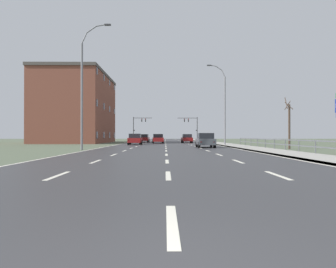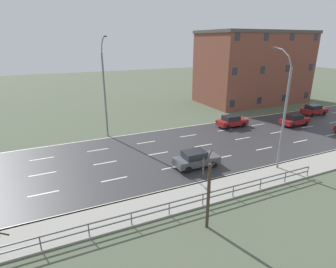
{
  "view_description": "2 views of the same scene",
  "coord_description": "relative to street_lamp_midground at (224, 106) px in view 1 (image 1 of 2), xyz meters",
  "views": [
    {
      "loc": [
        -0.1,
        -2.51,
        1.29
      ],
      "look_at": [
        0.44,
        53.48,
        1.6
      ],
      "focal_mm": 33.34,
      "sensor_mm": 36.0,
      "label": 1
    },
    {
      "loc": [
        23.66,
        19.28,
        10.97
      ],
      "look_at": [
        0.0,
        30.12,
        1.97
      ],
      "focal_mm": 29.11,
      "sensor_mm": 36.0,
      "label": 2
    }
  ],
  "objects": [
    {
      "name": "ground_plane",
      "position": [
        -7.45,
        10.55,
        -5.18
      ],
      "size": [
        160.0,
        160.0,
        0.12
      ],
      "color": "#4C5642"
    },
    {
      "name": "road_asphalt_strip",
      "position": [
        -7.45,
        22.54,
        -5.11
      ],
      "size": [
        14.0,
        120.0,
        0.03
      ],
      "color": "#303033",
      "rests_on": "ground"
    },
    {
      "name": "sidewalk_right",
      "position": [
        0.98,
        22.55,
        -5.06
      ],
      "size": [
        3.0,
        120.0,
        0.12
      ],
      "color": "gray",
      "rests_on": "ground"
    },
    {
      "name": "guardrail",
      "position": [
        2.4,
        -14.33,
        -4.42
      ],
      "size": [
        0.07,
        30.94,
        1.0
      ],
      "color": "#515459",
      "rests_on": "ground"
    },
    {
      "name": "street_lamp_midground",
      "position": [
        0.0,
        0.0,
        0.0
      ],
      "size": [
        2.4,
        0.24,
        10.45
      ],
      "color": "slate",
      "rests_on": "ground"
    },
    {
      "name": "street_lamp_left_bank",
      "position": [
        -14.88,
        -11.85,
        0.44
      ],
      "size": [
        2.7,
        0.24,
        11.42
      ],
      "color": "slate",
      "rests_on": "ground"
    },
    {
      "name": "traffic_signal_right",
      "position": [
        -0.77,
        37.26,
        -1.05
      ],
      "size": [
        4.96,
        0.36,
        5.93
      ],
      "color": "#38383A",
      "rests_on": "ground"
    },
    {
      "name": "traffic_signal_left",
      "position": [
        -14.21,
        37.02,
        -1.06
      ],
      "size": [
        4.69,
        0.36,
        5.93
      ],
      "color": "#38383A",
      "rests_on": "ground"
    },
    {
      "name": "car_distant",
      "position": [
        -8.72,
        12.02,
        -4.32
      ],
      "size": [
        2.0,
        4.18,
        1.57
      ],
      "rotation": [
        0.0,
        0.0,
        0.05
      ],
      "color": "maroon",
      "rests_on": "ground"
    },
    {
      "name": "car_near_left",
      "position": [
        -3.62,
        15.88,
        -4.32
      ],
      "size": [
        1.94,
        4.15,
        1.57
      ],
      "rotation": [
        0.0,
        0.0,
        0.03
      ],
      "color": "maroon",
      "rests_on": "ground"
    },
    {
      "name": "car_near_right",
      "position": [
        -11.54,
        19.29,
        -4.32
      ],
      "size": [
        1.94,
        4.15,
        1.57
      ],
      "rotation": [
        0.0,
        0.0,
        -0.03
      ],
      "color": "maroon",
      "rests_on": "ground"
    },
    {
      "name": "car_far_right",
      "position": [
        -3.21,
        -6.49,
        -4.32
      ],
      "size": [
        1.86,
        4.11,
        1.57
      ],
      "rotation": [
        0.0,
        0.0,
        -0.01
      ],
      "color": "#474C51",
      "rests_on": "ground"
    },
    {
      "name": "car_mid_centre",
      "position": [
        -11.76,
        3.96,
        -4.32
      ],
      "size": [
        1.86,
        4.11,
        1.57
      ],
      "rotation": [
        0.0,
        0.0,
        0.01
      ],
      "color": "maroon",
      "rests_on": "ground"
    },
    {
      "name": "brick_building",
      "position": [
        -23.63,
        17.18,
        1.16
      ],
      "size": [
        11.06,
        19.42,
        12.55
      ],
      "color": "brown",
      "rests_on": "ground"
    },
    {
      "name": "bare_tree_mid",
      "position": [
        4.4,
        -10.13,
        -2.79
      ],
      "size": [
        0.8,
        0.92,
        5.03
      ],
      "color": "#423328",
      "rests_on": "ground"
    }
  ]
}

